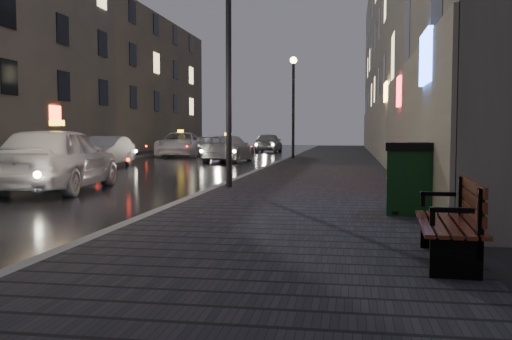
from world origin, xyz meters
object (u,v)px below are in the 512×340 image
(lamp_near, at_px, (229,52))
(taxi_far, at_px, (181,144))
(bench, at_px, (455,221))
(taxi_mid, at_px, (228,149))
(car_left_mid, at_px, (105,152))
(lamp_far, at_px, (293,94))
(taxi_near, at_px, (58,159))
(car_far, at_px, (269,143))
(trash_bin, at_px, (409,178))

(lamp_near, relative_size, taxi_far, 0.96)
(bench, bearing_deg, taxi_mid, 111.39)
(bench, distance_m, taxi_mid, 23.53)
(lamp_near, xyz_separation_m, taxi_mid, (-3.21, 14.70, -2.82))
(bench, distance_m, car_left_mid, 20.79)
(car_left_mid, bearing_deg, lamp_far, 36.71)
(lamp_far, height_order, car_left_mid, lamp_far)
(lamp_near, height_order, car_left_mid, lamp_near)
(lamp_near, distance_m, taxi_near, 5.16)
(bench, bearing_deg, lamp_near, 121.30)
(car_left_mid, height_order, car_far, car_far)
(taxi_mid, bearing_deg, bench, 112.07)
(lamp_far, xyz_separation_m, taxi_far, (-7.55, 4.67, -2.73))
(lamp_near, distance_m, car_far, 29.12)
(taxi_near, height_order, car_far, taxi_near)
(trash_bin, xyz_separation_m, taxi_mid, (-7.16, 18.77, -0.08))
(car_left_mid, height_order, taxi_mid, same)
(lamp_near, bearing_deg, taxi_mid, 102.30)
(trash_bin, relative_size, car_left_mid, 0.29)
(lamp_far, relative_size, car_far, 1.24)
(car_left_mid, bearing_deg, taxi_far, 86.16)
(bench, xyz_separation_m, taxi_near, (-8.49, 7.38, 0.25))
(trash_bin, height_order, taxi_mid, taxi_mid)
(taxi_far, xyz_separation_m, car_far, (4.41, 8.15, -0.04))
(taxi_near, bearing_deg, lamp_near, 177.01)
(lamp_near, bearing_deg, taxi_far, 110.07)
(trash_bin, relative_size, taxi_mid, 0.26)
(taxi_near, bearing_deg, bench, 132.17)
(lamp_far, xyz_separation_m, taxi_near, (-4.42, -16.30, -2.65))
(lamp_near, xyz_separation_m, trash_bin, (3.95, -4.07, -2.73))
(taxi_mid, bearing_deg, trash_bin, 114.94)
(lamp_far, height_order, taxi_mid, lamp_far)
(trash_bin, bearing_deg, taxi_far, 118.36)
(lamp_far, relative_size, taxi_near, 1.07)
(taxi_near, height_order, car_left_mid, taxi_near)
(taxi_near, relative_size, car_far, 1.16)
(trash_bin, distance_m, taxi_far, 27.28)
(taxi_mid, relative_size, taxi_far, 0.85)
(car_left_mid, height_order, taxi_far, taxi_far)
(lamp_far, height_order, taxi_near, lamp_far)
(lamp_far, distance_m, taxi_far, 9.29)
(lamp_far, distance_m, trash_bin, 20.63)
(lamp_far, xyz_separation_m, car_far, (-3.14, 12.82, -2.76))
(taxi_near, bearing_deg, taxi_far, -88.34)
(taxi_far, bearing_deg, taxi_near, -87.91)
(taxi_near, relative_size, car_left_mid, 1.21)
(lamp_near, xyz_separation_m, bench, (4.07, -7.68, -2.90))
(bench, bearing_deg, lamp_far, 103.13)
(lamp_near, bearing_deg, taxi_near, -176.17)
(lamp_far, distance_m, bench, 24.20)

